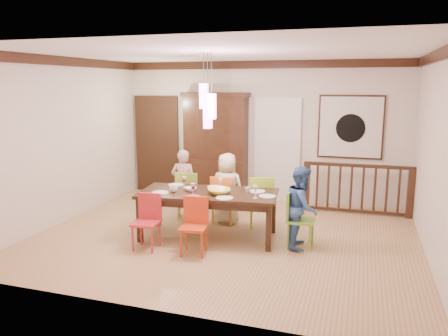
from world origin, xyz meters
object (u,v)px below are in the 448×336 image
(chair_far_left, at_px, (190,192))
(balustrade, at_px, (357,188))
(person_end_right, at_px, (302,207))
(person_far_mid, at_px, (227,188))
(china_hutch, at_px, (216,146))
(dining_table, at_px, (208,197))
(person_far_left, at_px, (184,184))
(chair_end_right, at_px, (301,216))

(chair_far_left, bearing_deg, balustrade, -158.96)
(balustrade, bearing_deg, person_end_right, -111.16)
(balustrade, height_order, person_end_right, person_end_right)
(person_far_mid, xyz_separation_m, person_end_right, (1.41, -0.77, -0.01))
(china_hutch, bearing_deg, balustrade, -6.72)
(dining_table, bearing_deg, person_far_left, 125.60)
(china_hutch, distance_m, balustrade, 3.02)
(chair_end_right, height_order, balustrade, balustrade)
(person_far_left, bearing_deg, balustrade, -165.76)
(person_far_left, relative_size, person_far_mid, 1.01)
(china_hutch, bearing_deg, dining_table, -73.96)
(chair_far_left, relative_size, person_end_right, 0.72)
(balustrade, bearing_deg, chair_end_right, -111.06)
(dining_table, distance_m, person_far_mid, 0.81)
(chair_end_right, height_order, person_far_mid, person_far_mid)
(dining_table, height_order, chair_end_right, chair_end_right)
(chair_end_right, relative_size, china_hutch, 0.38)
(dining_table, distance_m, person_end_right, 1.47)
(chair_end_right, relative_size, person_far_left, 0.68)
(balustrade, relative_size, person_far_left, 1.58)
(chair_far_left, distance_m, balustrade, 3.16)
(balustrade, bearing_deg, dining_table, -137.69)
(person_end_right, bearing_deg, balustrade, -24.09)
(chair_far_left, height_order, balustrade, balustrade)
(dining_table, xyz_separation_m, balustrade, (2.24, 2.09, -0.17))
(china_hutch, bearing_deg, person_end_right, -47.78)
(dining_table, distance_m, china_hutch, 2.58)
(chair_far_left, xyz_separation_m, balustrade, (2.88, 1.28, -0.02))
(dining_table, relative_size, balustrade, 1.13)
(chair_far_left, xyz_separation_m, person_end_right, (2.12, -0.77, 0.11))
(chair_far_left, relative_size, china_hutch, 0.40)
(balustrade, bearing_deg, china_hutch, 172.55)
(person_end_right, bearing_deg, china_hutch, 38.55)
(china_hutch, relative_size, balustrade, 1.13)
(dining_table, distance_m, chair_far_left, 1.05)
(china_hutch, relative_size, person_end_right, 1.82)
(china_hutch, xyz_separation_m, balustrade, (2.94, -0.35, -0.64))
(dining_table, bearing_deg, balustrade, 36.34)
(chair_end_right, bearing_deg, chair_far_left, 70.66)
(dining_table, height_order, chair_far_left, chair_far_left)
(dining_table, xyz_separation_m, person_end_right, (1.47, 0.04, -0.05))
(china_hutch, relative_size, person_far_mid, 1.80)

